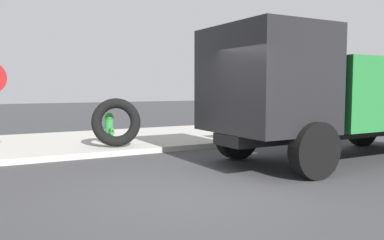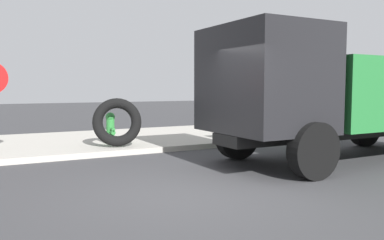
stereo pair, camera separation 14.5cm
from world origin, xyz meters
The scene contains 5 objects.
ground_plane centered at (0.00, 0.00, 0.00)m, with size 80.00×80.00×0.00m, color #38383A.
sidewalk_curb centered at (0.00, 6.50, 0.07)m, with size 36.00×5.00×0.15m, color #ADA89E.
fire_hydrant centered at (0.14, 5.20, 0.63)m, with size 0.26×0.59×0.89m.
loose_tire centered at (0.16, 4.63, 0.81)m, with size 1.30×1.30×0.27m, color black.
dump_truck_green centered at (4.57, 1.08, 1.61)m, with size 7.04×2.89×3.00m.
Camera 1 is at (-3.14, -5.70, 1.75)m, focal length 37.55 mm.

